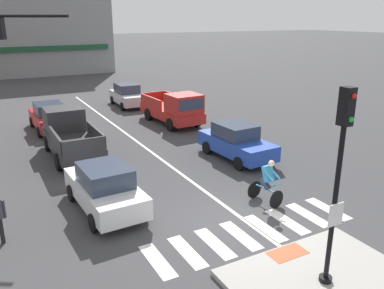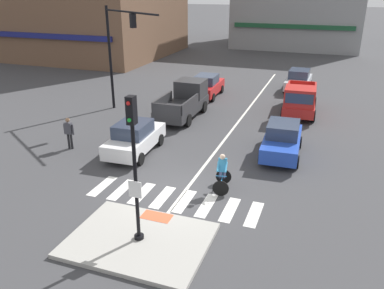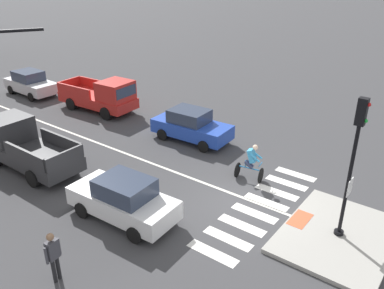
{
  "view_description": "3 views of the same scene",
  "coord_description": "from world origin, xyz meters",
  "px_view_note": "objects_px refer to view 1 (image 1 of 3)",
  "views": [
    {
      "loc": [
        -6.83,
        -9.31,
        6.35
      ],
      "look_at": [
        0.42,
        4.08,
        1.44
      ],
      "focal_mm": 37.02,
      "sensor_mm": 36.0,
      "label": 1
    },
    {
      "loc": [
        5.3,
        -13.18,
        7.91
      ],
      "look_at": [
        -0.48,
        2.84,
        0.92
      ],
      "focal_mm": 36.82,
      "sensor_mm": 36.0,
      "label": 2
    },
    {
      "loc": [
        -11.74,
        -6.25,
        8.62
      ],
      "look_at": [
        0.38,
        2.88,
        1.51
      ],
      "focal_mm": 37.44,
      "sensor_mm": 36.0,
      "label": 3
    }
  ],
  "objects_px": {
    "car_red_westbound_distant": "(49,117)",
    "car_white_westbound_near": "(105,188)",
    "car_silver_eastbound_distant": "(128,95)",
    "cyclist": "(267,181)",
    "pickup_truck_charcoal_westbound_far": "(70,135)",
    "car_blue_eastbound_mid": "(236,142)",
    "signal_pole": "(339,172)",
    "pickup_truck_red_eastbound_far": "(175,109)"
  },
  "relations": [
    {
      "from": "signal_pole",
      "to": "car_blue_eastbound_mid",
      "type": "xyz_separation_m",
      "value": [
        3.38,
        8.81,
        -2.23
      ]
    },
    {
      "from": "signal_pole",
      "to": "car_silver_eastbound_distant",
      "type": "xyz_separation_m",
      "value": [
        2.82,
        22.19,
        -2.23
      ]
    },
    {
      "from": "car_silver_eastbound_distant",
      "to": "cyclist",
      "type": "relative_size",
      "value": 2.47
    },
    {
      "from": "cyclist",
      "to": "signal_pole",
      "type": "bearing_deg",
      "value": -110.36
    },
    {
      "from": "signal_pole",
      "to": "car_blue_eastbound_mid",
      "type": "distance_m",
      "value": 9.7
    },
    {
      "from": "car_red_westbound_distant",
      "to": "car_silver_eastbound_distant",
      "type": "bearing_deg",
      "value": 33.65
    },
    {
      "from": "cyclist",
      "to": "pickup_truck_charcoal_westbound_far",
      "type": "bearing_deg",
      "value": 119.43
    },
    {
      "from": "car_white_westbound_near",
      "to": "pickup_truck_charcoal_westbound_far",
      "type": "xyz_separation_m",
      "value": [
        0.22,
        6.48,
        0.17
      ]
    },
    {
      "from": "car_blue_eastbound_mid",
      "to": "cyclist",
      "type": "distance_m",
      "value": 4.84
    },
    {
      "from": "car_red_westbound_distant",
      "to": "car_white_westbound_near",
      "type": "relative_size",
      "value": 0.99
    },
    {
      "from": "car_red_westbound_distant",
      "to": "pickup_truck_charcoal_westbound_far",
      "type": "xyz_separation_m",
      "value": [
        0.12,
        -4.94,
        0.17
      ]
    },
    {
      "from": "signal_pole",
      "to": "car_silver_eastbound_distant",
      "type": "bearing_deg",
      "value": 82.75
    },
    {
      "from": "car_white_westbound_near",
      "to": "pickup_truck_charcoal_westbound_far",
      "type": "height_order",
      "value": "pickup_truck_charcoal_westbound_far"
    },
    {
      "from": "car_silver_eastbound_distant",
      "to": "pickup_truck_charcoal_westbound_far",
      "type": "distance_m",
      "value": 11.0
    },
    {
      "from": "pickup_truck_red_eastbound_far",
      "to": "car_blue_eastbound_mid",
      "type": "bearing_deg",
      "value": -91.32
    },
    {
      "from": "car_white_westbound_near",
      "to": "car_blue_eastbound_mid",
      "type": "bearing_deg",
      "value": 17.72
    },
    {
      "from": "signal_pole",
      "to": "pickup_truck_charcoal_westbound_far",
      "type": "height_order",
      "value": "signal_pole"
    },
    {
      "from": "cyclist",
      "to": "car_red_westbound_distant",
      "type": "bearing_deg",
      "value": 110.28
    },
    {
      "from": "car_silver_eastbound_distant",
      "to": "cyclist",
      "type": "distance_m",
      "value": 17.91
    },
    {
      "from": "car_blue_eastbound_mid",
      "to": "cyclist",
      "type": "relative_size",
      "value": 2.48
    },
    {
      "from": "signal_pole",
      "to": "car_red_westbound_distant",
      "type": "height_order",
      "value": "signal_pole"
    },
    {
      "from": "car_red_westbound_distant",
      "to": "pickup_truck_red_eastbound_far",
      "type": "height_order",
      "value": "pickup_truck_red_eastbound_far"
    },
    {
      "from": "car_white_westbound_near",
      "to": "pickup_truck_red_eastbound_far",
      "type": "distance_m",
      "value": 11.51
    },
    {
      "from": "pickup_truck_red_eastbound_far",
      "to": "cyclist",
      "type": "xyz_separation_m",
      "value": [
        -1.94,
        -11.34,
        -0.11
      ]
    },
    {
      "from": "car_white_westbound_near",
      "to": "car_silver_eastbound_distant",
      "type": "bearing_deg",
      "value": 67.75
    },
    {
      "from": "pickup_truck_charcoal_westbound_far",
      "to": "pickup_truck_red_eastbound_far",
      "type": "height_order",
      "value": "same"
    },
    {
      "from": "signal_pole",
      "to": "car_white_westbound_near",
      "type": "xyz_separation_m",
      "value": [
        -3.56,
        6.6,
        -2.23
      ]
    },
    {
      "from": "car_red_westbound_distant",
      "to": "car_white_westbound_near",
      "type": "distance_m",
      "value": 11.41
    },
    {
      "from": "cyclist",
      "to": "car_white_westbound_near",
      "type": "bearing_deg",
      "value": 156.17
    },
    {
      "from": "car_silver_eastbound_distant",
      "to": "car_white_westbound_near",
      "type": "distance_m",
      "value": 16.85
    },
    {
      "from": "signal_pole",
      "to": "pickup_truck_charcoal_westbound_far",
      "type": "bearing_deg",
      "value": 104.32
    },
    {
      "from": "car_red_westbound_distant",
      "to": "car_silver_eastbound_distant",
      "type": "relative_size",
      "value": 1.0
    },
    {
      "from": "pickup_truck_charcoal_westbound_far",
      "to": "pickup_truck_red_eastbound_far",
      "type": "relative_size",
      "value": 0.98
    },
    {
      "from": "car_blue_eastbound_mid",
      "to": "car_red_westbound_distant",
      "type": "bearing_deg",
      "value": 126.63
    },
    {
      "from": "car_blue_eastbound_mid",
      "to": "pickup_truck_red_eastbound_far",
      "type": "distance_m",
      "value": 6.85
    },
    {
      "from": "car_red_westbound_distant",
      "to": "cyclist",
      "type": "xyz_separation_m",
      "value": [
        5.06,
        -13.69,
        0.06
      ]
    },
    {
      "from": "pickup_truck_charcoal_westbound_far",
      "to": "cyclist",
      "type": "bearing_deg",
      "value": -60.57
    },
    {
      "from": "car_silver_eastbound_distant",
      "to": "pickup_truck_charcoal_westbound_far",
      "type": "height_order",
      "value": "pickup_truck_charcoal_westbound_far"
    },
    {
      "from": "car_silver_eastbound_distant",
      "to": "car_red_westbound_distant",
      "type": "bearing_deg",
      "value": -146.35
    },
    {
      "from": "car_red_westbound_distant",
      "to": "car_silver_eastbound_distant",
      "type": "height_order",
      "value": "same"
    },
    {
      "from": "signal_pole",
      "to": "pickup_truck_red_eastbound_far",
      "type": "height_order",
      "value": "signal_pole"
    },
    {
      "from": "car_silver_eastbound_distant",
      "to": "pickup_truck_red_eastbound_far",
      "type": "bearing_deg",
      "value": -83.73
    }
  ]
}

